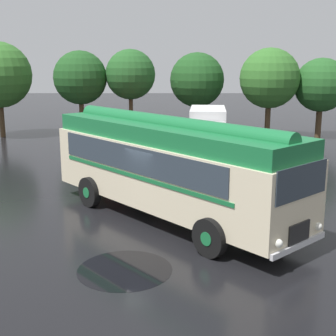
% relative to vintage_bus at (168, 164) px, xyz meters
% --- Properties ---
extents(ground_plane, '(120.00, 120.00, 0.00)m').
position_rel_vintage_bus_xyz_m(ground_plane, '(-0.21, -0.14, -1.89)').
color(ground_plane, black).
extents(vintage_bus, '(8.53, 9.15, 3.49)m').
position_rel_vintage_bus_xyz_m(vintage_bus, '(0.00, 0.00, 0.00)').
color(vintage_bus, beige).
rests_on(vintage_bus, ground).
extents(car_near_left, '(2.22, 4.32, 1.66)m').
position_rel_vintage_bus_xyz_m(car_near_left, '(-3.25, 12.31, -1.05)').
color(car_near_left, maroon).
rests_on(car_near_left, ground).
extents(car_mid_left, '(1.96, 4.20, 1.66)m').
position_rel_vintage_bus_xyz_m(car_mid_left, '(-0.29, 12.01, -1.05)').
color(car_mid_left, maroon).
rests_on(car_mid_left, ground).
extents(box_van, '(2.68, 5.90, 2.50)m').
position_rel_vintage_bus_xyz_m(box_van, '(2.21, 11.39, -0.53)').
color(box_van, silver).
rests_on(box_van, ground).
extents(tree_left_of_centre, '(3.62, 3.62, 5.86)m').
position_rel_vintage_bus_xyz_m(tree_left_of_centre, '(-5.93, 17.14, 2.11)').
color(tree_left_of_centre, '#4C3823').
rests_on(tree_left_of_centre, ground).
extents(tree_centre, '(3.39, 3.39, 5.95)m').
position_rel_vintage_bus_xyz_m(tree_centre, '(-2.53, 17.25, 2.32)').
color(tree_centre, '#4C3823').
rests_on(tree_centre, ground).
extents(tree_right_of_centre, '(3.78, 3.78, 5.75)m').
position_rel_vintage_bus_xyz_m(tree_right_of_centre, '(1.87, 17.96, 1.93)').
color(tree_right_of_centre, '#4C3823').
rests_on(tree_right_of_centre, ground).
extents(tree_far_right, '(3.99, 3.99, 6.03)m').
position_rel_vintage_bus_xyz_m(tree_far_right, '(6.65, 16.49, 2.11)').
color(tree_far_right, '#4C3823').
rests_on(tree_far_right, ground).
extents(tree_extra_right, '(3.59, 3.59, 5.37)m').
position_rel_vintage_bus_xyz_m(tree_extra_right, '(10.26, 16.61, 1.65)').
color(tree_extra_right, '#4C3823').
rests_on(tree_extra_right, ground).
extents(puddle_patch, '(2.45, 2.45, 0.01)m').
position_rel_vintage_bus_xyz_m(puddle_patch, '(-1.15, -4.00, -1.89)').
color(puddle_patch, black).
rests_on(puddle_patch, ground).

